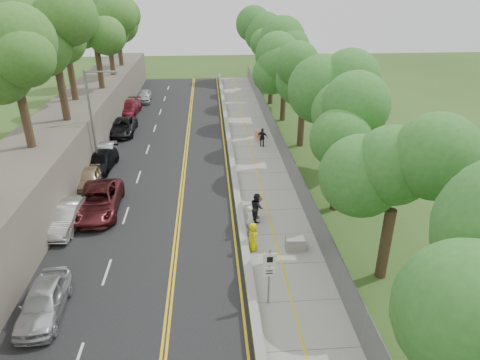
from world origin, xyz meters
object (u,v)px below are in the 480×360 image
(car_1, at_px, (66,216))
(person_far, at_px, (262,137))
(construction_barrel, at_px, (257,135))
(signpost, at_px, (269,271))
(car_0, at_px, (44,301))
(concrete_block, at_px, (295,243))
(streetlight, at_px, (94,114))
(painter_0, at_px, (253,237))
(car_2, at_px, (98,201))

(car_1, xyz_separation_m, person_far, (13.90, 13.15, 0.12))
(construction_barrel, bearing_deg, signpost, -94.92)
(person_far, bearing_deg, signpost, 102.23)
(car_0, bearing_deg, concrete_block, 16.98)
(streetlight, relative_size, painter_0, 4.63)
(concrete_block, height_order, painter_0, painter_0)
(signpost, relative_size, car_2, 0.53)
(construction_barrel, bearing_deg, car_0, -118.62)
(painter_0, bearing_deg, signpost, 175.75)
(car_1, bearing_deg, person_far, 46.92)
(construction_barrel, height_order, car_1, car_1)
(construction_barrel, xyz_separation_m, person_far, (0.30, -1.69, 0.39))
(streetlight, bearing_deg, construction_barrel, 22.70)
(construction_barrel, distance_m, painter_0, 18.29)
(car_1, relative_size, painter_0, 2.68)
(car_1, height_order, painter_0, painter_0)
(signpost, height_order, construction_barrel, signpost)
(concrete_block, distance_m, car_0, 13.31)
(car_1, bearing_deg, car_0, -77.34)
(car_0, distance_m, car_2, 9.62)
(car_1, bearing_deg, signpost, -30.30)
(concrete_block, relative_size, car_1, 0.24)
(painter_0, bearing_deg, car_2, 54.16)
(signpost, bearing_deg, painter_0, 93.82)
(signpost, relative_size, construction_barrel, 3.17)
(construction_barrel, relative_size, concrete_block, 0.87)
(concrete_block, bearing_deg, car_2, 156.93)
(streetlight, relative_size, concrete_block, 7.10)
(concrete_block, height_order, car_0, car_0)
(streetlight, distance_m, concrete_block, 19.05)
(streetlight, height_order, car_1, streetlight)
(construction_barrel, relative_size, car_2, 0.17)
(construction_barrel, bearing_deg, concrete_block, -89.37)
(signpost, distance_m, person_far, 21.10)
(person_far, bearing_deg, painter_0, 99.55)
(concrete_block, distance_m, painter_0, 2.50)
(car_0, relative_size, car_2, 0.75)
(concrete_block, relative_size, person_far, 0.64)
(painter_0, distance_m, person_far, 16.65)
(painter_0, relative_size, person_far, 0.99)
(car_1, height_order, person_far, person_far)
(person_far, bearing_deg, construction_barrel, -61.64)
(signpost, height_order, car_0, signpost)
(signpost, bearing_deg, car_0, 179.88)
(car_2, height_order, painter_0, painter_0)
(concrete_block, distance_m, car_2, 13.27)
(car_1, bearing_deg, construction_barrel, 51.02)
(construction_barrel, relative_size, person_far, 0.56)
(car_2, xyz_separation_m, painter_0, (9.75, -5.13, 0.06))
(car_0, bearing_deg, painter_0, 21.51)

